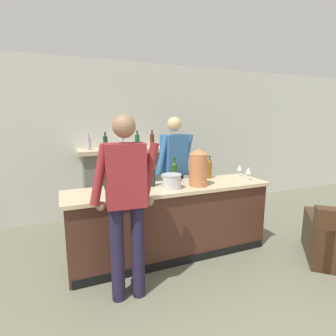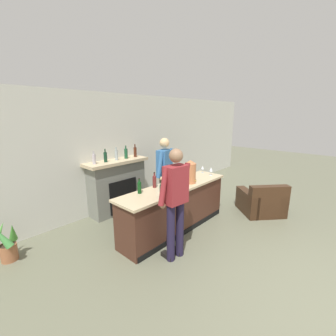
% 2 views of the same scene
% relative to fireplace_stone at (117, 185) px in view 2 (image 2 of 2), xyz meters
% --- Properties ---
extents(ground_plane, '(24.00, 24.00, 0.00)m').
position_rel_fireplace_stone_xyz_m(ground_plane, '(0.13, -4.21, -0.64)').
color(ground_plane, '#62634F').
extents(wall_back_panel, '(12.00, 0.07, 2.75)m').
position_rel_fireplace_stone_xyz_m(wall_back_panel, '(0.13, 0.26, 0.74)').
color(wall_back_panel, beige).
rests_on(wall_back_panel, ground_plane).
extents(bar_counter, '(2.60, 0.64, 0.92)m').
position_rel_fireplace_stone_xyz_m(bar_counter, '(0.26, -1.58, -0.17)').
color(bar_counter, '#45261B').
rests_on(bar_counter, ground_plane).
extents(fireplace_stone, '(1.50, 0.52, 1.56)m').
position_rel_fireplace_stone_xyz_m(fireplace_stone, '(0.00, 0.00, 0.00)').
color(fireplace_stone, slate).
rests_on(fireplace_stone, ground_plane).
extents(armchair_black, '(1.21, 1.21, 0.76)m').
position_rel_fireplace_stone_xyz_m(armchair_black, '(2.17, -2.60, -0.38)').
color(armchair_black, '#392314').
rests_on(armchair_black, ground_plane).
extents(potted_plant_corner, '(0.41, 0.48, 0.72)m').
position_rel_fireplace_stone_xyz_m(potted_plant_corner, '(-2.31, -0.28, -0.33)').
color(potted_plant_corner, '#9A5D3B').
rests_on(potted_plant_corner, ground_plane).
extents(person_customer, '(0.66, 0.33, 1.79)m').
position_rel_fireplace_stone_xyz_m(person_customer, '(-0.46, -2.18, 0.36)').
color(person_customer, '#1F1932').
rests_on(person_customer, ground_plane).
extents(person_bartender, '(0.64, 0.37, 1.79)m').
position_rel_fireplace_stone_xyz_m(person_bartender, '(0.56, -1.01, 0.35)').
color(person_bartender, '#493C2E').
rests_on(person_bartender, ground_plane).
extents(copper_dispenser, '(0.23, 0.27, 0.47)m').
position_rel_fireplace_stone_xyz_m(copper_dispenser, '(0.58, -1.69, 0.52)').
color(copper_dispenser, '#BD6F44').
rests_on(copper_dispenser, bar_counter).
extents(ice_bucket_steel, '(0.24, 0.24, 0.18)m').
position_rel_fireplace_stone_xyz_m(ice_bucket_steel, '(0.23, -1.68, 0.37)').
color(ice_bucket_steel, silver).
rests_on(ice_bucket_steel, bar_counter).
extents(wine_bottle_merlot_tall, '(0.07, 0.07, 0.30)m').
position_rel_fireplace_stone_xyz_m(wine_bottle_merlot_tall, '(-0.10, -1.36, 0.42)').
color(wine_bottle_merlot_tall, maroon).
rests_on(wine_bottle_merlot_tall, bar_counter).
extents(wine_bottle_riesling_slim, '(0.07, 0.07, 0.32)m').
position_rel_fireplace_stone_xyz_m(wine_bottle_riesling_slim, '(0.94, -1.37, 0.43)').
color(wine_bottle_riesling_slim, brown).
rests_on(wine_bottle_riesling_slim, bar_counter).
extents(wine_bottle_burgundy_dark, '(0.07, 0.07, 0.33)m').
position_rel_fireplace_stone_xyz_m(wine_bottle_burgundy_dark, '(0.38, -1.40, 0.43)').
color(wine_bottle_burgundy_dark, '#264917').
rests_on(wine_bottle_burgundy_dark, bar_counter).
extents(wine_bottle_chardonnay_pale, '(0.08, 0.08, 0.31)m').
position_rel_fireplace_stone_xyz_m(wine_bottle_chardonnay_pale, '(0.04, -1.49, 0.43)').
color(wine_bottle_chardonnay_pale, '#1E3024').
rests_on(wine_bottle_chardonnay_pale, bar_counter).
extents(wine_bottle_rose_blush, '(0.07, 0.07, 0.27)m').
position_rel_fireplace_stone_xyz_m(wine_bottle_rose_blush, '(-0.50, -1.40, 0.41)').
color(wine_bottle_rose_blush, '#0D3A13').
rests_on(wine_bottle_rose_blush, bar_counter).
extents(wine_bottle_cabernet_heavy, '(0.07, 0.07, 0.29)m').
position_rel_fireplace_stone_xyz_m(wine_bottle_cabernet_heavy, '(-0.37, -1.80, 0.42)').
color(wine_bottle_cabernet_heavy, '#1A3524').
rests_on(wine_bottle_cabernet_heavy, bar_counter).
extents(wine_glass_near_bucket, '(0.08, 0.08, 0.18)m').
position_rel_fireplace_stone_xyz_m(wine_glass_near_bucket, '(1.36, -1.69, 0.42)').
color(wine_glass_near_bucket, silver).
rests_on(wine_glass_near_bucket, bar_counter).
extents(wine_glass_by_dispenser, '(0.07, 0.07, 0.17)m').
position_rel_fireplace_stone_xyz_m(wine_glass_by_dispenser, '(1.42, -1.42, 0.41)').
color(wine_glass_by_dispenser, silver).
rests_on(wine_glass_by_dispenser, bar_counter).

